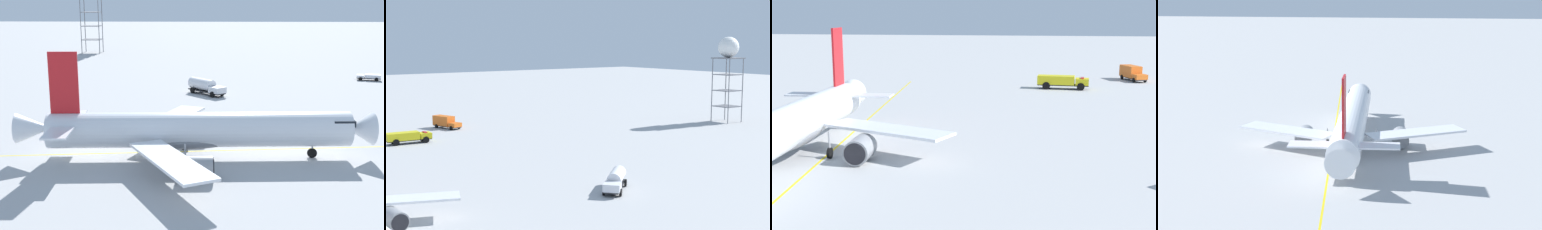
# 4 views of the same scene
# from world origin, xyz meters

# --- Properties ---
(ground_plane) EXTENTS (600.00, 600.00, 0.00)m
(ground_plane) POSITION_xyz_m (0.00, 0.00, 0.00)
(ground_plane) COLOR #B2B2B2
(airliner_main) EXTENTS (40.34, 31.50, 12.25)m
(airliner_main) POSITION_xyz_m (0.05, -0.46, 3.22)
(airliner_main) COLOR white
(airliner_main) RESTS_ON ground_plane
(taxiway_centreline) EXTENTS (120.74, 13.42, 0.01)m
(taxiway_centreline) POSITION_xyz_m (0.03, -3.28, 0.00)
(taxiway_centreline) COLOR yellow
(taxiway_centreline) RESTS_ON ground_plane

